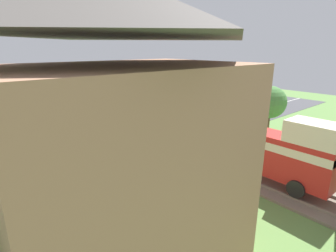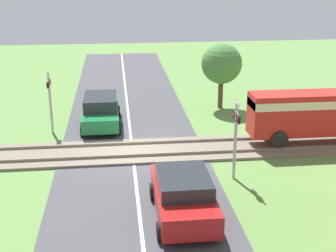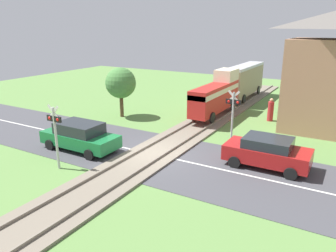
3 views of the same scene
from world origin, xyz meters
name	(u,v)px [view 1 (image 1 of 3)]	position (x,y,z in m)	size (l,w,h in m)	color
ground_plane	(154,137)	(0.00, 0.00, 0.00)	(60.00, 60.00, 0.00)	#5B8442
road_surface	(154,137)	(0.00, 0.00, 0.01)	(48.00, 6.40, 0.02)	#424247
track_bed	(154,136)	(0.00, 0.00, 0.07)	(2.80, 48.00, 0.24)	#756B5B
car_near_crossing	(180,114)	(-3.92, -1.44, 0.82)	(4.53, 1.96, 1.59)	#197038
car_far_side	(88,151)	(5.69, 1.44, 0.80)	(4.05, 2.00, 1.52)	#A81919
crossing_signal_west_approach	(155,98)	(-3.03, -3.82, 2.04)	(0.90, 0.18, 3.19)	#B7B7B7
crossing_signal_east_approach	(152,130)	(3.03, 3.82, 2.04)	(0.90, 0.18, 3.19)	#B7B7B7
station_building	(128,152)	(7.84, 9.24, 3.75)	(6.43, 4.41, 7.71)	#AD7A5B
pedestrian_by_station	(235,206)	(3.85, 9.86, 0.77)	(0.42, 0.42, 1.69)	#B2282D
tree_roadside_hedge	(270,102)	(-6.28, 5.35, 2.58)	(2.30, 2.30, 3.75)	brown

